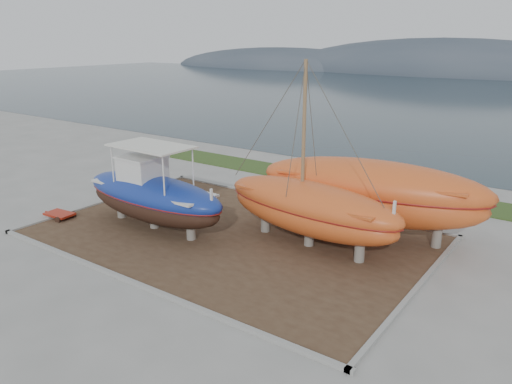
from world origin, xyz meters
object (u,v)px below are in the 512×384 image
Objects in this scene: blue_caique at (152,187)px; orange_sailboat at (312,157)px; white_dinghy at (150,193)px; orange_bare_hull at (370,199)px; red_trailer at (60,216)px.

blue_caique is 0.97× the size of orange_sailboat.
blue_caique is 8.10m from orange_sailboat.
orange_bare_hull is (12.15, 2.73, 1.20)m from white_dinghy.
orange_sailboat reaches higher than orange_bare_hull.
red_trailer is at bearing -158.39° from blue_caique.
blue_caique reaches higher than white_dinghy.
red_trailer is (-12.55, -4.50, -4.03)m from orange_sailboat.
orange_sailboat is 4.03× the size of red_trailer.
orange_bare_hull is at bearing 31.40° from blue_caique.
orange_sailboat is at bearing -129.29° from orange_bare_hull.
red_trailer is at bearing -98.99° from white_dinghy.
white_dinghy is at bearing 59.98° from red_trailer.
orange_bare_hull is at bearing 21.73° from red_trailer.
orange_sailboat is (10.47, -0.02, 3.54)m from white_dinghy.
red_trailer is (-14.23, -7.25, -1.70)m from orange_bare_hull.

